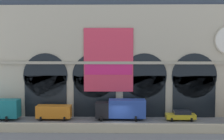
{
  "coord_description": "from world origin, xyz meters",
  "views": [
    {
      "loc": [
        -0.04,
        -44.28,
        10.85
      ],
      "look_at": [
        -1.17,
        5.0,
        7.42
      ],
      "focal_mm": 50.6,
      "sensor_mm": 36.0,
      "label": 1
    }
  ],
  "objects": [
    {
      "name": "box_truck_center",
      "position": [
        0.27,
        2.81,
        1.7
      ],
      "size": [
        7.5,
        2.91,
        3.12
      ],
      "color": "black",
      "rests_on": "ground"
    },
    {
      "name": "ground_plane",
      "position": [
        0.0,
        0.0,
        0.0
      ],
      "size": [
        200.0,
        200.0,
        0.0
      ],
      "primitive_type": "plane",
      "color": "slate"
    },
    {
      "name": "van_midwest",
      "position": [
        -9.92,
        2.7,
        1.25
      ],
      "size": [
        5.2,
        2.48,
        2.2
      ],
      "color": "orange",
      "rests_on": "ground"
    },
    {
      "name": "quay_parapet_wall",
      "position": [
        0.0,
        -4.33,
        0.57
      ],
      "size": [
        90.0,
        0.7,
        1.14
      ],
      "primitive_type": "cube",
      "color": "#BCAD8C",
      "rests_on": "ground"
    },
    {
      "name": "car_mideast",
      "position": [
        9.23,
        2.61,
        0.8
      ],
      "size": [
        4.4,
        2.22,
        1.55
      ],
      "color": "gold",
      "rests_on": "ground"
    },
    {
      "name": "station_building",
      "position": [
        0.02,
        7.07,
        10.86
      ],
      "size": [
        40.45,
        4.54,
        22.55
      ],
      "color": "#B2A891",
      "rests_on": "ground"
    }
  ]
}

